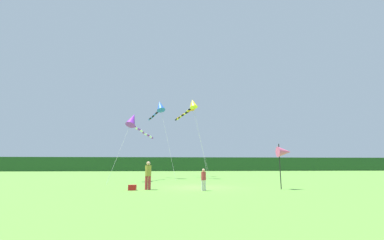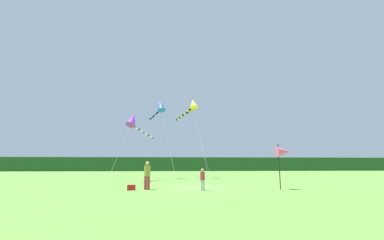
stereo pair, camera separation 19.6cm
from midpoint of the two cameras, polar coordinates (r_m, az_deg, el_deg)
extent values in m
plane|color=#5B9338|center=(18.65, 1.29, -14.78)|extent=(120.00, 120.00, 0.00)
cube|color=#234C23|center=(63.50, -3.09, -9.80)|extent=(108.00, 2.53, 3.28)
cylinder|color=#B23338|center=(17.10, -10.48, -13.63)|extent=(0.18, 0.18, 0.86)
cylinder|color=#B23338|center=(17.09, -9.81, -13.65)|extent=(0.18, 0.18, 0.86)
cylinder|color=olive|center=(17.06, -10.07, -11.07)|extent=(0.39, 0.39, 0.68)
sphere|color=tan|center=(17.05, -10.02, -9.52)|extent=(0.25, 0.25, 0.25)
cylinder|color=silver|center=(16.23, 1.98, -14.37)|extent=(0.13, 0.13, 0.64)
cylinder|color=silver|center=(16.25, 2.51, -14.36)|extent=(0.13, 0.13, 0.64)
cylinder|color=#B23338|center=(16.20, 2.24, -12.35)|extent=(0.29, 0.29, 0.51)
sphere|color=tan|center=(16.19, 2.23, -11.12)|extent=(0.19, 0.19, 0.19)
cube|color=red|center=(16.97, -13.50, -14.44)|extent=(0.49, 0.31, 0.33)
cylinder|color=black|center=(17.99, 18.72, -9.75)|extent=(0.06, 0.06, 2.95)
cone|color=#E5598C|center=(18.15, 19.58, -6.71)|extent=(0.90, 0.70, 0.70)
cylinder|color=#B2B2B2|center=(28.08, -5.71, -4.43)|extent=(1.89, 3.70, 8.47)
cone|color=blue|center=(30.60, -7.28, 3.18)|extent=(1.53, 1.74, 1.61)
cylinder|color=blue|center=(30.66, -7.55, 2.02)|extent=(0.47, 0.53, 0.34)
cylinder|color=black|center=(31.01, -8.01, 1.62)|extent=(0.45, 0.54, 0.33)
cylinder|color=blue|center=(31.37, -8.42, 1.25)|extent=(0.43, 0.54, 0.32)
cylinder|color=black|center=(31.75, -8.79, 0.90)|extent=(0.41, 0.54, 0.32)
cylinder|color=blue|center=(32.15, -9.06, 0.60)|extent=(0.35, 0.52, 0.26)
cylinder|color=black|center=(32.56, -9.36, 0.38)|extent=(0.42, 0.51, 0.25)
cylinder|color=blue|center=(32.96, -9.63, 0.17)|extent=(0.34, 0.52, 0.25)
cylinder|color=#B2B2B2|center=(28.24, 1.65, -4.27)|extent=(1.38, 2.73, 8.70)
cone|color=yellow|center=(30.22, 0.04, 3.72)|extent=(1.39, 1.52, 1.31)
cylinder|color=yellow|center=(30.29, -0.17, 2.73)|extent=(0.40, 0.53, 0.33)
cylinder|color=black|center=(30.60, -0.66, 2.40)|extent=(0.44, 0.49, 0.27)
cylinder|color=yellow|center=(30.93, -1.10, 2.10)|extent=(0.36, 0.52, 0.30)
cylinder|color=black|center=(31.28, -1.44, 1.75)|extent=(0.37, 0.53, 0.32)
cylinder|color=yellow|center=(31.64, -1.77, 1.42)|extent=(0.36, 0.51, 0.27)
cylinder|color=black|center=(31.97, -2.20, 1.13)|extent=(0.46, 0.50, 0.31)
cylinder|color=yellow|center=(32.30, -2.62, 0.85)|extent=(0.37, 0.51, 0.28)
cylinder|color=black|center=(32.66, -2.97, 0.59)|extent=(0.39, 0.51, 0.28)
cylinder|color=yellow|center=(33.02, -3.29, 0.29)|extent=(0.36, 0.52, 0.31)
cylinder|color=#B2B2B2|center=(23.89, -15.90, -6.22)|extent=(1.44, 3.18, 5.93)
cone|color=purple|center=(25.64, -13.38, 0.11)|extent=(1.49, 1.77, 1.65)
cylinder|color=purple|center=(25.71, -13.08, -1.28)|extent=(0.46, 0.53, 0.31)
cylinder|color=white|center=(26.08, -12.56, -1.68)|extent=(0.31, 0.54, 0.32)
cylinder|color=purple|center=(26.45, -12.08, -2.01)|extent=(0.42, 0.51, 0.25)
cylinder|color=white|center=(26.80, -11.48, -2.32)|extent=(0.43, 0.55, 0.32)
cylinder|color=purple|center=(27.19, -11.06, -2.72)|extent=(0.30, 0.54, 0.32)
cylinder|color=white|center=(27.56, -10.60, -3.06)|extent=(0.46, 0.52, 0.29)
cylinder|color=purple|center=(27.91, -10.03, -3.34)|extent=(0.40, 0.53, 0.28)
cylinder|color=white|center=(28.28, -9.52, -3.63)|extent=(0.42, 0.54, 0.30)
cylinder|color=purple|center=(28.68, -9.14, -3.89)|extent=(0.30, 0.52, 0.26)
cylinder|color=#B2B2B2|center=(33.06, 1.66, -4.34)|extent=(1.96, 3.45, 9.55)
cone|color=orange|center=(35.42, -0.25, 3.11)|extent=(1.16, 1.31, 1.35)
cylinder|color=orange|center=(35.55, -0.59, 2.12)|extent=(0.58, 0.72, 0.41)
cylinder|color=black|center=(36.04, -1.26, 1.67)|extent=(0.56, 0.71, 0.33)
cylinder|color=orange|center=(36.55, -1.92, 1.35)|extent=(0.57, 0.69, 0.28)
cylinder|color=black|center=(37.06, -2.53, 0.94)|extent=(0.54, 0.75, 0.42)
cylinder|color=orange|center=(37.59, -3.11, 0.55)|extent=(0.56, 0.70, 0.29)
cylinder|color=black|center=(38.14, -3.63, 0.20)|extent=(0.47, 0.75, 0.37)
camera|label=1|loc=(0.10, -90.23, 0.04)|focal=23.91mm
camera|label=2|loc=(0.10, 89.77, -0.04)|focal=23.91mm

